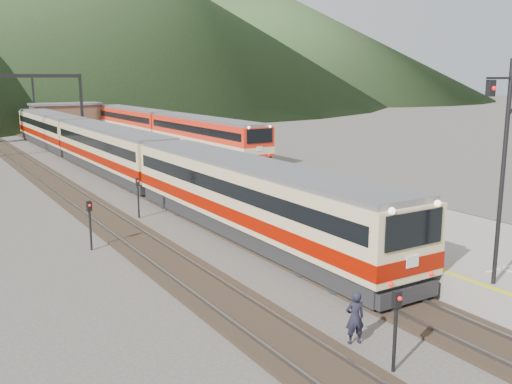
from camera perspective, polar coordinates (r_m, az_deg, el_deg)
track_main at (r=47.48m, az=-14.18°, el=1.83°), size 2.60×200.00×0.23m
track_far at (r=46.27m, az=-20.09°, el=1.23°), size 2.60×200.00×0.23m
track_second at (r=52.01m, az=-2.02°, el=2.99°), size 2.60×200.00×0.23m
platform at (r=47.53m, az=-7.03°, el=2.63°), size 8.00×100.00×1.00m
gantry_near at (r=60.81m, az=-21.37°, el=8.67°), size 9.55×0.25×8.00m
station_shed at (r=85.18m, az=-18.46°, el=7.42°), size 9.40×4.40×3.10m
hill_c at (r=248.52m, az=-1.64°, el=15.46°), size 160.00×160.00×50.00m
main_train at (r=47.14m, az=-14.28°, el=4.30°), size 3.13×64.09×3.82m
second_train at (r=66.72m, az=-9.17°, el=6.48°), size 3.05×41.48×3.72m
signal_mast at (r=19.70m, az=23.62°, el=3.80°), size 2.20×0.26×7.29m
short_signal_a at (r=15.76m, az=13.80°, el=-12.34°), size 0.23×0.17×2.27m
short_signal_b at (r=32.15m, az=-11.72°, el=-0.02°), size 0.25×0.21×2.27m
short_signal_c at (r=26.71m, az=-16.28°, el=-2.58°), size 0.24×0.19×2.27m
worker at (r=17.34m, az=9.86°, el=-12.27°), size 0.68×0.55×1.61m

